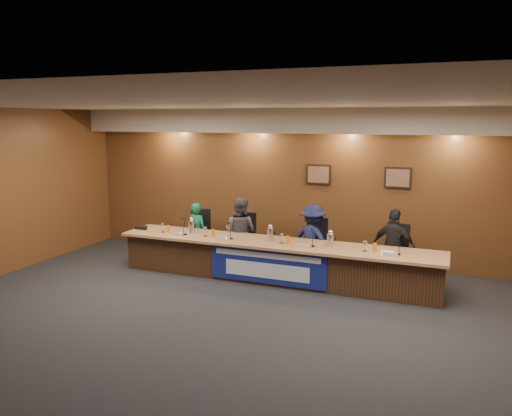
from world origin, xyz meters
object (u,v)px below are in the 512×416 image
(panelist_d, at_px, (394,247))
(carafe_right, at_px, (330,240))
(panelist_c, at_px, (313,240))
(carafe_mid, at_px, (271,234))
(panelist_a, at_px, (197,232))
(banner, at_px, (267,266))
(office_chair_a, at_px, (200,238))
(dais_body, at_px, (275,262))
(speakerphone, at_px, (143,228))
(panelist_b, at_px, (240,232))
(office_chair_c, at_px, (314,249))
(office_chair_d, at_px, (394,257))
(carafe_left, at_px, (192,227))
(office_chair_b, at_px, (242,242))

(panelist_d, bearing_deg, carafe_right, 42.36)
(panelist_c, xyz_separation_m, carafe_mid, (-0.64, -0.60, 0.19))
(panelist_a, distance_m, panelist_d, 4.04)
(banner, xyz_separation_m, office_chair_a, (-1.95, 1.10, 0.10))
(dais_body, distance_m, panelist_c, 0.88)
(office_chair_a, relative_size, carafe_mid, 1.91)
(panelist_d, relative_size, office_chair_a, 2.90)
(dais_body, bearing_deg, speakerphone, -179.15)
(panelist_b, distance_m, office_chair_c, 1.54)
(panelist_d, relative_size, carafe_mid, 5.55)
(dais_body, xyz_separation_m, office_chair_a, (-1.95, 0.68, 0.13))
(panelist_d, bearing_deg, panelist_a, 13.47)
(carafe_right, bearing_deg, panelist_b, 164.04)
(panelist_b, distance_m, panelist_c, 1.52)
(banner, height_order, office_chair_d, banner)
(dais_body, bearing_deg, panelist_d, 15.56)
(office_chair_d, bearing_deg, panelist_a, -170.05)
(office_chair_d, relative_size, carafe_mid, 1.91)
(panelist_a, relative_size, carafe_left, 5.16)
(office_chair_a, relative_size, carafe_left, 1.96)
(banner, distance_m, carafe_left, 1.89)
(banner, xyz_separation_m, panelist_a, (-1.95, 1.00, 0.25))
(carafe_right, bearing_deg, office_chair_b, 161.43)
(panelist_b, bearing_deg, carafe_mid, 150.02)
(banner, xyz_separation_m, panelist_b, (-0.95, 1.00, 0.34))
(panelist_a, xyz_separation_m, office_chair_a, (0.00, 0.10, -0.15))
(dais_body, distance_m, panelist_b, 1.18)
(office_chair_a, relative_size, office_chair_b, 1.00)
(panelist_d, xyz_separation_m, carafe_left, (-3.86, -0.55, 0.18))
(panelist_a, bearing_deg, panelist_c, -169.29)
(office_chair_a, relative_size, office_chair_c, 1.00)
(office_chair_d, bearing_deg, office_chair_a, -171.47)
(office_chair_d, distance_m, carafe_right, 1.30)
(dais_body, distance_m, panelist_d, 2.20)
(banner, distance_m, office_chair_b, 1.46)
(panelist_d, xyz_separation_m, office_chair_c, (-1.52, 0.10, -0.22))
(carafe_left, bearing_deg, speakerphone, -176.01)
(carafe_right, relative_size, speakerphone, 0.71)
(office_chair_c, distance_m, speakerphone, 3.53)
(panelist_b, xyz_separation_m, office_chair_d, (3.05, 0.10, -0.24))
(office_chair_a, relative_size, speakerphone, 1.50)
(office_chair_c, height_order, office_chair_d, same)
(dais_body, bearing_deg, carafe_left, 178.89)
(office_chair_b, distance_m, carafe_right, 2.15)
(office_chair_c, bearing_deg, office_chair_b, -177.66)
(carafe_mid, bearing_deg, office_chair_d, 17.92)
(office_chair_c, height_order, carafe_mid, carafe_mid)
(panelist_a, height_order, office_chair_c, panelist_a)
(office_chair_b, relative_size, office_chair_d, 1.00)
(panelist_d, relative_size, carafe_left, 5.70)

